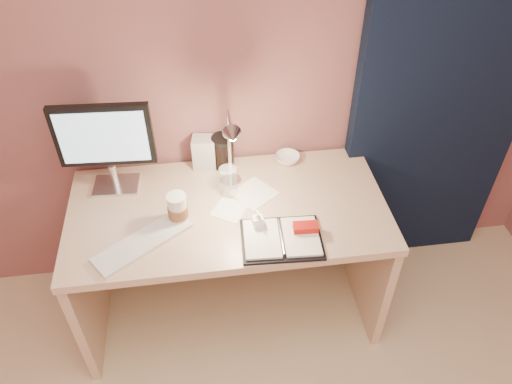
{
  "coord_description": "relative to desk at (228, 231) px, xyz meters",
  "views": [
    {
      "loc": [
        -0.1,
        -0.21,
        2.24
      ],
      "look_at": [
        0.12,
        1.33,
        0.85
      ],
      "focal_mm": 35.0,
      "sensor_mm": 36.0,
      "label": 1
    }
  ],
  "objects": [
    {
      "name": "keyboard",
      "position": [
        -0.36,
        -0.24,
        0.23
      ],
      "size": [
        0.41,
        0.34,
        0.02
      ],
      "primitive_type": "cube",
      "rotation": [
        0.0,
        0.0,
        0.61
      ],
      "color": "silver",
      "rests_on": "desk"
    },
    {
      "name": "desk_lamp",
      "position": [
        0.03,
        -0.01,
        0.49
      ],
      "size": [
        0.1,
        0.25,
        0.42
      ],
      "rotation": [
        0.0,
        0.0,
        0.01
      ],
      "color": "silver",
      "rests_on": "desk"
    },
    {
      "name": "planner",
      "position": [
        0.21,
        -0.3,
        0.24
      ],
      "size": [
        0.34,
        0.26,
        0.05
      ],
      "rotation": [
        0.0,
        0.0,
        -0.06
      ],
      "color": "black",
      "rests_on": "desk"
    },
    {
      "name": "coffee_cup",
      "position": [
        -0.21,
        -0.12,
        0.29
      ],
      "size": [
        0.09,
        0.09,
        0.14
      ],
      "color": "white",
      "rests_on": "desk"
    },
    {
      "name": "desk",
      "position": [
        0.0,
        0.0,
        0.0
      ],
      "size": [
        1.4,
        0.7,
        0.73
      ],
      "color": "#CCAC90",
      "rests_on": "ground"
    },
    {
      "name": "lotion_bottle",
      "position": [
        0.11,
        -0.22,
        0.27
      ],
      "size": [
        0.05,
        0.05,
        0.1
      ],
      "primitive_type": "imported",
      "rotation": [
        0.0,
        0.0,
        0.12
      ],
      "color": "white",
      "rests_on": "desk"
    },
    {
      "name": "monitor",
      "position": [
        -0.49,
        0.13,
        0.49
      ],
      "size": [
        0.41,
        0.16,
        0.44
      ],
      "rotation": [
        0.0,
        0.0,
        -0.06
      ],
      "color": "silver",
      "rests_on": "desk"
    },
    {
      "name": "bowl",
      "position": [
        0.32,
        0.21,
        0.24
      ],
      "size": [
        0.15,
        0.15,
        0.04
      ],
      "primitive_type": "imported",
      "rotation": [
        0.0,
        0.0,
        -0.29
      ],
      "color": "white",
      "rests_on": "desk"
    },
    {
      "name": "product_box",
      "position": [
        -0.08,
        0.23,
        0.31
      ],
      "size": [
        0.12,
        0.1,
        0.16
      ],
      "primitive_type": "cube",
      "rotation": [
        0.0,
        0.0,
        -0.16
      ],
      "color": "silver",
      "rests_on": "desk"
    },
    {
      "name": "paper_c",
      "position": [
        0.13,
        0.0,
        0.23
      ],
      "size": [
        0.23,
        0.23,
        0.0
      ],
      "primitive_type": "cube",
      "rotation": [
        0.0,
        0.0,
        0.64
      ],
      "color": "white",
      "rests_on": "desk"
    },
    {
      "name": "room",
      "position": [
        0.95,
        0.24,
        0.63
      ],
      "size": [
        3.5,
        3.5,
        3.5
      ],
      "color": "#C6B28E",
      "rests_on": "ground"
    },
    {
      "name": "dark_jar",
      "position": [
        0.01,
        0.23,
        0.3
      ],
      "size": [
        0.1,
        0.1,
        0.15
      ],
      "primitive_type": "cylinder",
      "color": "black",
      "rests_on": "desk"
    },
    {
      "name": "paper_b",
      "position": [
        0.01,
        -0.09,
        0.23
      ],
      "size": [
        0.18,
        0.18,
        0.0
      ],
      "primitive_type": "cube",
      "rotation": [
        0.0,
        0.0,
        -0.56
      ],
      "color": "white",
      "rests_on": "desk"
    },
    {
      "name": "clear_cup",
      "position": [
        0.01,
        0.02,
        0.3
      ],
      "size": [
        0.08,
        0.08,
        0.14
      ],
      "primitive_type": "cylinder",
      "color": "white",
      "rests_on": "desk"
    }
  ]
}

